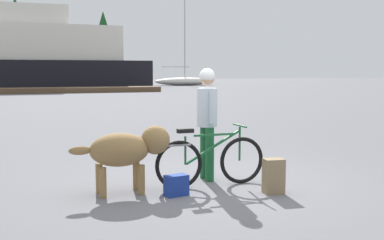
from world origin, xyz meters
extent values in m
plane|color=slate|center=(0.00, 0.00, 0.00)|extent=(160.00, 160.00, 0.00)
torus|color=black|center=(0.39, -0.15, 0.36)|extent=(0.72, 0.06, 0.72)
torus|color=black|center=(-0.63, -0.15, 0.36)|extent=(0.72, 0.06, 0.72)
cube|color=#19592D|center=(-0.07, -0.15, 0.78)|extent=(0.65, 0.03, 0.03)
cube|color=#19592D|center=(-0.09, -0.15, 0.60)|extent=(0.87, 0.03, 0.49)
cylinder|color=#19592D|center=(-0.53, -0.15, 0.57)|extent=(0.03, 0.03, 0.42)
cylinder|color=#19592D|center=(0.35, -0.15, 0.62)|extent=(0.03, 0.03, 0.52)
cube|color=black|center=(-0.53, -0.15, 0.86)|extent=(0.24, 0.10, 0.06)
cylinder|color=#19592D|center=(0.35, -0.15, 0.90)|extent=(0.03, 0.44, 0.03)
cube|color=slate|center=(-0.65, -0.15, 0.66)|extent=(0.36, 0.14, 0.02)
cylinder|color=#19592D|center=(-0.01, 0.38, 0.43)|extent=(0.14, 0.14, 0.85)
cylinder|color=#19592D|center=(-0.01, 0.16, 0.43)|extent=(0.14, 0.14, 0.85)
cylinder|color=silver|center=(-0.01, 0.27, 1.16)|extent=(0.32, 0.32, 0.61)
cylinder|color=silver|center=(-0.01, 0.49, 1.19)|extent=(0.09, 0.09, 0.53)
cylinder|color=silver|center=(-0.01, 0.05, 1.19)|extent=(0.09, 0.09, 0.53)
sphere|color=tan|center=(-0.01, 0.27, 1.62)|extent=(0.23, 0.23, 0.23)
sphere|color=white|center=(-0.01, 0.27, 1.65)|extent=(0.25, 0.25, 0.25)
ellipsoid|color=olive|center=(-1.48, -0.09, 0.63)|extent=(0.84, 0.56, 0.47)
sphere|color=olive|center=(-0.96, -0.09, 0.74)|extent=(0.42, 0.42, 0.42)
ellipsoid|color=olive|center=(-2.03, -0.09, 0.65)|extent=(0.32, 0.12, 0.12)
cylinder|color=olive|center=(-1.21, 0.06, 0.21)|extent=(0.10, 0.10, 0.42)
cylinder|color=olive|center=(-1.21, -0.25, 0.21)|extent=(0.10, 0.10, 0.42)
cylinder|color=olive|center=(-1.75, 0.06, 0.21)|extent=(0.10, 0.10, 0.42)
cylinder|color=olive|center=(-1.75, -0.25, 0.21)|extent=(0.10, 0.10, 0.42)
cube|color=#8C7251|center=(0.56, -0.83, 0.25)|extent=(0.30, 0.23, 0.50)
cube|color=navy|center=(-0.77, -0.47, 0.15)|extent=(0.35, 0.24, 0.29)
cube|color=brown|center=(-1.73, 30.66, 0.20)|extent=(19.09, 2.36, 0.40)
cube|color=black|center=(-4.21, 39.92, 1.31)|extent=(26.49, 7.26, 2.61)
cube|color=silver|center=(-4.21, 39.92, 4.21)|extent=(21.19, 6.10, 3.20)
cube|color=silver|center=(-1.56, 39.92, 6.71)|extent=(6.36, 4.36, 1.80)
ellipsoid|color=silver|center=(14.80, 43.66, 0.45)|extent=(7.08, 1.98, 0.90)
cylinder|color=#B2B2B7|center=(14.80, 43.66, 5.19)|extent=(0.14, 0.14, 8.58)
cylinder|color=#B2B2B7|center=(13.74, 43.66, 2.10)|extent=(3.19, 0.10, 0.10)
cylinder|color=#4C331E|center=(-2.96, 54.95, 1.23)|extent=(0.32, 0.32, 2.45)
cone|color=#19471E|center=(-2.96, 54.95, 6.58)|extent=(3.91, 3.91, 8.26)
cylinder|color=#4C331E|center=(7.49, 54.20, 1.54)|extent=(0.37, 0.37, 3.07)
cone|color=#19471E|center=(7.49, 54.20, 6.14)|extent=(3.59, 3.59, 6.14)
camera|label=1|loc=(-2.77, -6.54, 1.74)|focal=43.84mm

